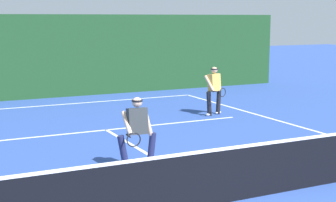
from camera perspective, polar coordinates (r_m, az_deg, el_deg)
name	(u,v)px	position (r m, az deg, el deg)	size (l,w,h in m)	color
ground_plane	(229,202)	(9.04, 6.85, -11.16)	(80.00, 80.00, 0.00)	#2C4997
court_line_baseline_far	(63,104)	(19.13, -11.68, -0.37)	(10.45, 0.10, 0.01)	white
court_line_service	(106,130)	(14.59, -6.91, -3.23)	(8.52, 0.10, 0.01)	white
court_line_centre	(153,157)	(11.72, -1.72, -6.29)	(0.10, 6.40, 0.01)	white
tennis_net	(230,174)	(8.88, 6.92, -8.09)	(11.45, 0.09, 1.10)	#1E4723
player_near	(137,131)	(10.52, -3.46, -3.36)	(0.90, 0.87, 1.55)	#1E234C
player_far	(214,89)	(16.65, 5.19, 1.38)	(0.73, 0.89, 1.59)	black
tennis_ball	(113,182)	(9.96, -6.18, -9.00)	(0.07, 0.07, 0.07)	#D1E033
back_fence_windscreen	(50,56)	(20.66, -13.08, 4.87)	(21.29, 0.12, 3.29)	#1B4320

